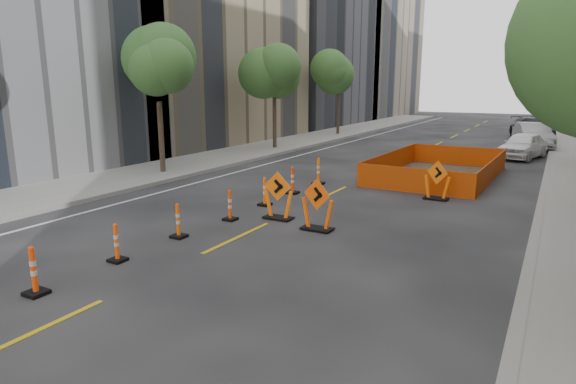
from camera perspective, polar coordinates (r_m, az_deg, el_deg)
The scene contains 21 objects.
ground_plane at distance 10.32m, azimuth -19.07°, elevation -11.09°, with size 140.00×140.00×0.00m, color black.
sidewalk_left at distance 24.68m, azimuth -12.38°, elevation 3.08°, with size 4.00×90.00×0.15m, color gray.
bld_left_d at distance 51.51m, azimuth 1.22°, elevation 15.89°, with size 12.00×16.00×14.00m, color #4C4C51.
bld_left_e at distance 66.61m, azimuth 8.23°, elevation 17.60°, with size 12.00×20.00×20.00m, color gray.
tree_l_b at distance 22.49m, azimuth -15.21°, elevation 13.44°, with size 2.80×2.80×5.95m.
tree_l_c at distance 30.48m, azimuth -1.63°, elevation 13.52°, with size 2.80×2.80×5.95m.
tree_l_d at distance 39.39m, azimuth 6.06°, elevation 13.24°, with size 2.80×2.80×5.95m.
channelizer_2 at distance 10.66m, azimuth -27.92°, elevation -8.24°, with size 0.39×0.39×1.00m, color #FF420A, non-canonical shape.
channelizer_3 at distance 11.86m, azimuth -19.68°, elevation -5.66°, with size 0.36×0.36×0.92m, color #FF4C0A, non-canonical shape.
channelizer_4 at distance 13.21m, azimuth -12.90°, elevation -3.32°, with size 0.37×0.37×0.95m, color #E55509, non-canonical shape.
channelizer_5 at distance 14.63m, azimuth -6.90°, elevation -1.56°, with size 0.37×0.37×0.94m, color #E24009, non-canonical shape.
channelizer_6 at distance 16.31m, azimuth -2.78°, elevation 0.08°, with size 0.39×0.39×0.99m, color #FB5A0A, non-canonical shape.
channelizer_7 at distance 18.08m, azimuth 0.55°, elevation 1.42°, with size 0.41×0.41×1.05m, color #DA3F09, non-canonical shape.
channelizer_8 at distance 19.84m, azimuth 3.62°, elevation 2.49°, with size 0.44×0.44×1.11m, color #F85E0A, non-canonical shape.
chevron_sign_left at distance 14.60m, azimuth -1.17°, elevation -0.42°, with size 0.99×0.59×1.48m, color #FF650A, non-canonical shape.
chevron_sign_center at distance 13.50m, azimuth 3.51°, elevation -1.49°, with size 0.99×0.60×1.49m, color #F7530A, non-canonical shape.
chevron_sign_right at distance 17.92m, azimuth 17.26°, elevation 1.34°, with size 0.94×0.56×1.41m, color #FF650A, non-canonical shape.
safety_fence at distance 22.51m, azimuth 17.40°, elevation 2.95°, with size 4.51×7.67×0.96m, color #EB5F0C, non-canonical shape.
parked_car_near at distance 29.97m, azimuth 26.09°, elevation 4.99°, with size 1.72×4.27×1.46m, color white.
parked_car_mid at distance 35.13m, azimuth 27.03°, elevation 5.98°, with size 1.73×4.95×1.63m, color #A9A8AE.
parked_car_far at distance 41.03m, azimuth 26.89°, elevation 6.75°, with size 2.30×5.65×1.64m, color black.
Camera 1 is at (7.25, -6.15, 4.02)m, focal length 30.00 mm.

